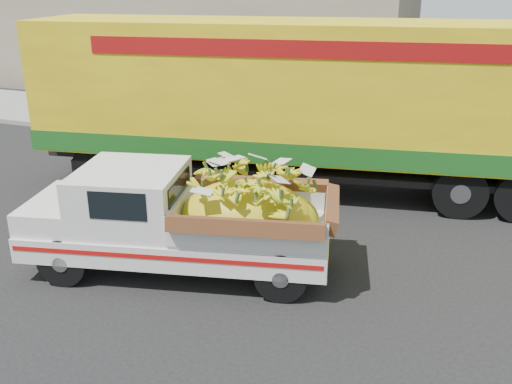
% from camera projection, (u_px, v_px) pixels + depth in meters
% --- Properties ---
extents(ground, '(100.00, 100.00, 0.00)m').
position_uv_depth(ground, '(226.00, 255.00, 10.21)').
color(ground, black).
rests_on(ground, ground).
extents(curb, '(60.00, 0.25, 0.15)m').
position_uv_depth(curb, '(321.00, 157.00, 15.54)').
color(curb, gray).
rests_on(curb, ground).
extents(sidewalk, '(60.00, 4.00, 0.14)m').
position_uv_depth(sidewalk, '(340.00, 138.00, 17.36)').
color(sidewalk, gray).
rests_on(sidewalk, ground).
extents(building_left, '(18.00, 6.00, 5.00)m').
position_uv_depth(building_left, '(194.00, 31.00, 24.42)').
color(building_left, gray).
rests_on(building_left, ground).
extents(pickup_truck, '(5.29, 2.97, 1.75)m').
position_uv_depth(pickup_truck, '(201.00, 219.00, 9.36)').
color(pickup_truck, black).
rests_on(pickup_truck, ground).
extents(semi_trailer, '(12.08, 4.65, 3.80)m').
position_uv_depth(semi_trailer, '(299.00, 99.00, 12.65)').
color(semi_trailer, black).
rests_on(semi_trailer, ground).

